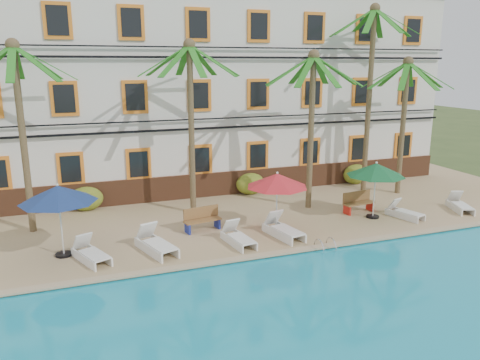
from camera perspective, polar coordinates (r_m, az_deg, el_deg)
name	(u,v)px	position (r m, az deg, el deg)	size (l,w,h in m)	color
ground	(289,248)	(17.80, 6.03, -8.24)	(100.00, 100.00, 0.00)	#384C23
pool_deck	(243,207)	(22.09, 0.39, -3.35)	(30.00, 12.00, 0.25)	tan
swimming_pool	(418,350)	(12.56, 20.87, -18.79)	(26.00, 12.00, 0.20)	#1897B6
pool_coping	(301,250)	(16.95, 7.39, -8.42)	(30.00, 0.35, 0.06)	tan
hotel_building	(212,89)	(25.85, -3.49, 11.00)	(25.40, 6.44, 10.22)	silver
palm_a	(20,110)	(19.44, -25.27, 7.68)	(4.32, 4.32, 7.37)	brown
palm_b	(191,103)	(20.11, -6.03, 9.27)	(4.32, 4.32, 7.48)	brown
palm_c	(312,107)	(21.05, 8.75, 8.73)	(4.32, 4.32, 7.06)	brown
palm_d	(371,76)	(24.64, 15.63, 12.13)	(4.32, 4.32, 9.30)	brown
palm_e	(404,106)	(24.68, 19.42, 8.52)	(4.32, 4.32, 6.81)	brown
shrub_left	(86,199)	(22.18, -18.25, -2.19)	(1.50, 0.90, 1.10)	#21631C
shrub_mid	(250,184)	(23.68, 1.28, -0.46)	(1.50, 0.90, 1.10)	#21631C
shrub_right	(356,174)	(26.51, 13.95, 0.69)	(1.50, 0.90, 1.10)	#21631C
umbrella_blue	(58,194)	(16.82, -21.29, -1.64)	(2.58, 2.58, 2.58)	black
umbrella_red	(277,181)	(18.11, 4.54, -0.08)	(2.43, 2.43, 2.43)	black
umbrella_green	(376,170)	(20.53, 16.24, 1.18)	(2.47, 2.47, 2.47)	black
lounger_a	(91,253)	(16.68, -17.75, -8.47)	(1.29, 1.91, 0.85)	white
lounger_b	(156,243)	(16.88, -10.24, -7.61)	(1.32, 2.15, 0.96)	white
lounger_c	(238,237)	(17.30, -0.26, -6.96)	(0.88, 1.85, 0.84)	white
lounger_d	(283,229)	(18.10, 5.25, -5.96)	(1.06, 2.06, 0.93)	white
lounger_e	(404,212)	(21.40, 19.38, -3.70)	(1.04, 1.74, 0.77)	white
lounger_f	(460,205)	(23.39, 25.21, -2.74)	(1.18, 1.83, 0.82)	white
bench_left	(202,219)	(18.71, -4.69, -4.73)	(1.56, 0.72, 0.93)	olive
bench_right	(358,202)	(21.54, 14.17, -2.60)	(1.54, 0.64, 0.93)	olive
pool_ladder	(325,248)	(17.31, 10.32, -8.17)	(0.54, 0.74, 0.74)	silver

